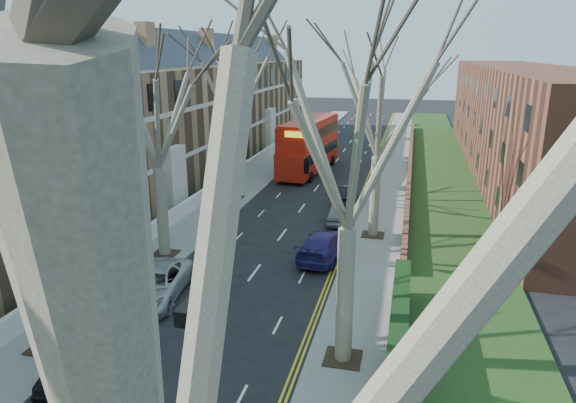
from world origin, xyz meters
The scene contains 18 objects.
pavement_left centered at (-6.00, 39.00, 0.06)m, with size 3.00×102.00×0.12m, color slate.
pavement_right centered at (6.00, 39.00, 0.06)m, with size 3.00×102.00×0.12m, color slate.
terrace_left centered at (-13.65, 31.00, 5.53)m, with size 9.70×78.00×13.60m.
flats_right centered at (17.46, 43.00, 4.98)m, with size 13.97×54.00×10.00m.
front_wall_left centered at (-7.65, 31.00, 0.62)m, with size 0.30×78.00×1.00m.
grass_verge_right centered at (10.50, 39.00, 0.15)m, with size 6.00×102.00×0.06m.
tree_left_mid centered at (-5.70, 6.00, 9.56)m, with size 10.50×10.50×14.71m.
tree_left_far centered at (-5.70, 16.00, 9.24)m, with size 10.15×10.15×14.22m.
tree_left_dist centered at (-5.70, 28.00, 9.56)m, with size 10.50×10.50×14.71m.
tree_right_near centered at (5.70, -6.00, 9.86)m, with size 10.85×10.85×15.20m.
tree_right_mid centered at (5.70, 8.00, 9.56)m, with size 10.50×10.50×14.71m.
tree_right_far centered at (5.70, 22.00, 9.24)m, with size 10.15×10.15×14.22m.
double_decker_bus centered at (-1.87, 38.99, 2.47)m, with size 3.94×12.25×4.99m.
car_left_mid centered at (-3.23, 4.88, 0.68)m, with size 1.43×4.11×1.36m, color black.
car_left_far centered at (-3.70, 11.05, 0.75)m, with size 2.49×5.39×1.50m, color #A9ABAF.
car_right_near centered at (3.25, 17.95, 0.77)m, with size 2.15×5.29×1.53m, color navy.
car_right_mid centered at (3.09, 24.31, 0.64)m, with size 1.51×3.76×1.28m, color gray.
car_right_far centered at (3.11, 29.04, 0.72)m, with size 1.53×4.39×1.45m, color black.
Camera 1 is at (7.69, -9.05, 11.40)m, focal length 32.00 mm.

